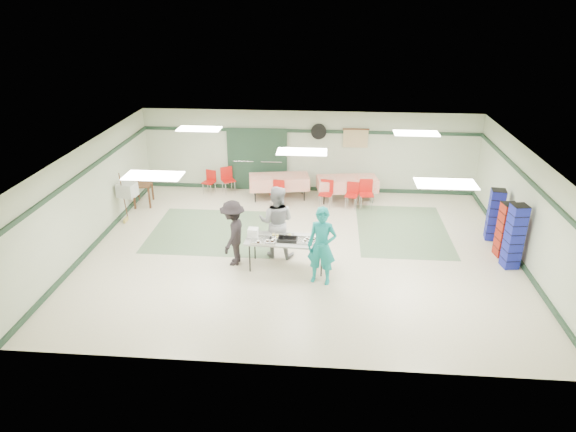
# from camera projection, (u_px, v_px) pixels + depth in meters

# --- Properties ---
(floor) EXTENTS (11.00, 11.00, 0.00)m
(floor) POSITION_uv_depth(u_px,v_px,m) (301.00, 251.00, 13.39)
(floor) COLOR beige
(floor) RESTS_ON ground
(ceiling) EXTENTS (11.00, 11.00, 0.00)m
(ceiling) POSITION_uv_depth(u_px,v_px,m) (302.00, 151.00, 12.31)
(ceiling) COLOR white
(ceiling) RESTS_ON wall_back
(wall_back) EXTENTS (11.00, 0.00, 11.00)m
(wall_back) POSITION_uv_depth(u_px,v_px,m) (309.00, 152.00, 16.96)
(wall_back) COLOR #B7C2A6
(wall_back) RESTS_ON floor
(wall_front) EXTENTS (11.00, 0.00, 11.00)m
(wall_front) POSITION_uv_depth(u_px,v_px,m) (286.00, 302.00, 8.74)
(wall_front) COLOR #B7C2A6
(wall_front) RESTS_ON floor
(wall_left) EXTENTS (0.00, 9.00, 9.00)m
(wall_left) POSITION_uv_depth(u_px,v_px,m) (89.00, 196.00, 13.26)
(wall_left) COLOR #B7C2A6
(wall_left) RESTS_ON floor
(wall_right) EXTENTS (0.00, 9.00, 9.00)m
(wall_right) POSITION_uv_depth(u_px,v_px,m) (527.00, 210.00, 12.44)
(wall_right) COLOR #B7C2A6
(wall_right) RESTS_ON floor
(trim_back) EXTENTS (11.00, 0.06, 0.10)m
(trim_back) POSITION_uv_depth(u_px,v_px,m) (309.00, 131.00, 16.65)
(trim_back) COLOR #1D3626
(trim_back) RESTS_ON wall_back
(baseboard_back) EXTENTS (11.00, 0.06, 0.12)m
(baseboard_back) POSITION_uv_depth(u_px,v_px,m) (308.00, 189.00, 17.45)
(baseboard_back) COLOR #1D3626
(baseboard_back) RESTS_ON floor
(trim_left) EXTENTS (0.06, 9.00, 0.10)m
(trim_left) POSITION_uv_depth(u_px,v_px,m) (86.00, 171.00, 12.98)
(trim_left) COLOR #1D3626
(trim_left) RESTS_ON wall_back
(baseboard_left) EXTENTS (0.06, 9.00, 0.12)m
(baseboard_left) POSITION_uv_depth(u_px,v_px,m) (98.00, 241.00, 13.78)
(baseboard_left) COLOR #1D3626
(baseboard_left) RESTS_ON floor
(trim_right) EXTENTS (0.06, 9.00, 0.10)m
(trim_right) POSITION_uv_depth(u_px,v_px,m) (532.00, 183.00, 12.16)
(trim_right) COLOR #1D3626
(trim_right) RESTS_ON wall_back
(baseboard_right) EXTENTS (0.06, 9.00, 0.12)m
(baseboard_right) POSITION_uv_depth(u_px,v_px,m) (517.00, 257.00, 12.96)
(baseboard_right) COLOR #1D3626
(baseboard_right) RESTS_ON floor
(green_patch_a) EXTENTS (3.50, 3.00, 0.01)m
(green_patch_a) POSITION_uv_depth(u_px,v_px,m) (215.00, 231.00, 14.49)
(green_patch_a) COLOR #64825F
(green_patch_a) RESTS_ON floor
(green_patch_b) EXTENTS (2.50, 3.50, 0.01)m
(green_patch_b) POSITION_uv_depth(u_px,v_px,m) (402.00, 230.00, 14.55)
(green_patch_b) COLOR #64825F
(green_patch_b) RESTS_ON floor
(double_door_left) EXTENTS (0.90, 0.06, 2.10)m
(double_door_left) POSITION_uv_depth(u_px,v_px,m) (243.00, 159.00, 17.19)
(double_door_left) COLOR gray
(double_door_left) RESTS_ON floor
(double_door_right) EXTENTS (0.90, 0.06, 2.10)m
(double_door_right) POSITION_uv_depth(u_px,v_px,m) (272.00, 160.00, 17.12)
(double_door_right) COLOR gray
(double_door_right) RESTS_ON floor
(door_frame) EXTENTS (2.00, 0.03, 2.15)m
(door_frame) POSITION_uv_depth(u_px,v_px,m) (257.00, 160.00, 17.13)
(door_frame) COLOR #1D3626
(door_frame) RESTS_ON floor
(wall_fan) EXTENTS (0.50, 0.10, 0.50)m
(wall_fan) POSITION_uv_depth(u_px,v_px,m) (319.00, 132.00, 16.60)
(wall_fan) COLOR black
(wall_fan) RESTS_ON wall_back
(scroll_banner) EXTENTS (0.80, 0.02, 0.60)m
(scroll_banner) POSITION_uv_depth(u_px,v_px,m) (356.00, 138.00, 16.59)
(scroll_banner) COLOR tan
(scroll_banner) RESTS_ON wall_back
(serving_table) EXTENTS (2.03, 0.91, 0.76)m
(serving_table) POSITION_uv_depth(u_px,v_px,m) (287.00, 241.00, 12.31)
(serving_table) COLOR #A1A19D
(serving_table) RESTS_ON floor
(sheet_tray_right) EXTENTS (0.54, 0.42, 0.02)m
(sheet_tray_right) POSITION_uv_depth(u_px,v_px,m) (308.00, 241.00, 12.18)
(sheet_tray_right) COLOR silver
(sheet_tray_right) RESTS_ON serving_table
(sheet_tray_mid) EXTENTS (0.57, 0.45, 0.02)m
(sheet_tray_mid) POSITION_uv_depth(u_px,v_px,m) (282.00, 237.00, 12.36)
(sheet_tray_mid) COLOR silver
(sheet_tray_mid) RESTS_ON serving_table
(sheet_tray_left) EXTENTS (0.62, 0.48, 0.02)m
(sheet_tray_left) POSITION_uv_depth(u_px,v_px,m) (264.00, 241.00, 12.20)
(sheet_tray_left) COLOR silver
(sheet_tray_left) RESTS_ON serving_table
(baking_pan) EXTENTS (0.48, 0.31, 0.08)m
(baking_pan) POSITION_uv_depth(u_px,v_px,m) (288.00, 239.00, 12.21)
(baking_pan) COLOR black
(baking_pan) RESTS_ON serving_table
(foam_box_stack) EXTENTS (0.25, 0.23, 0.22)m
(foam_box_stack) POSITION_uv_depth(u_px,v_px,m) (253.00, 233.00, 12.38)
(foam_box_stack) COLOR white
(foam_box_stack) RESTS_ON serving_table
(volunteer_teal) EXTENTS (0.76, 0.59, 1.85)m
(volunteer_teal) POSITION_uv_depth(u_px,v_px,m) (322.00, 246.00, 11.60)
(volunteer_teal) COLOR teal
(volunteer_teal) RESTS_ON floor
(volunteer_grey) EXTENTS (0.98, 0.80, 1.87)m
(volunteer_grey) POSITION_uv_depth(u_px,v_px,m) (276.00, 222.00, 12.80)
(volunteer_grey) COLOR gray
(volunteer_grey) RESTS_ON floor
(volunteer_dark) EXTENTS (0.71, 1.12, 1.65)m
(volunteer_dark) POSITION_uv_depth(u_px,v_px,m) (233.00, 233.00, 12.46)
(volunteer_dark) COLOR black
(volunteer_dark) RESTS_ON floor
(dining_table_a) EXTENTS (1.99, 1.11, 0.77)m
(dining_table_a) POSITION_uv_depth(u_px,v_px,m) (347.00, 183.00, 16.43)
(dining_table_a) COLOR red
(dining_table_a) RESTS_ON floor
(dining_table_b) EXTENTS (2.01, 1.14, 0.77)m
(dining_table_b) POSITION_uv_depth(u_px,v_px,m) (279.00, 181.00, 16.60)
(dining_table_b) COLOR red
(dining_table_b) RESTS_ON floor
(chair_a) EXTENTS (0.45, 0.45, 0.80)m
(chair_a) POSITION_uv_depth(u_px,v_px,m) (352.00, 192.00, 15.93)
(chair_a) COLOR red
(chair_a) RESTS_ON floor
(chair_b) EXTENTS (0.46, 0.46, 0.85)m
(chair_b) POSITION_uv_depth(u_px,v_px,m) (326.00, 191.00, 15.98)
(chair_b) COLOR red
(chair_b) RESTS_ON floor
(chair_c) EXTENTS (0.45, 0.45, 0.90)m
(chair_c) POSITION_uv_depth(u_px,v_px,m) (366.00, 191.00, 15.88)
(chair_c) COLOR red
(chair_c) RESTS_ON floor
(chair_d) EXTENTS (0.44, 0.44, 0.80)m
(chair_d) POSITION_uv_depth(u_px,v_px,m) (278.00, 190.00, 16.10)
(chair_d) COLOR red
(chair_d) RESTS_ON floor
(chair_loose_a) EXTENTS (0.55, 0.55, 0.87)m
(chair_loose_a) POSITION_uv_depth(u_px,v_px,m) (227.00, 177.00, 17.10)
(chair_loose_a) COLOR red
(chair_loose_a) RESTS_ON floor
(chair_loose_b) EXTENTS (0.46, 0.46, 0.78)m
(chair_loose_b) POSITION_uv_depth(u_px,v_px,m) (210.00, 179.00, 17.06)
(chair_loose_b) COLOR red
(chair_loose_b) RESTS_ON floor
(crate_stack_blue_a) EXTENTS (0.41, 0.41, 1.43)m
(crate_stack_blue_a) POSITION_uv_depth(u_px,v_px,m) (495.00, 215.00, 13.76)
(crate_stack_blue_a) COLOR navy
(crate_stack_blue_a) RESTS_ON floor
(crate_stack_red) EXTENTS (0.41, 0.41, 1.43)m
(crate_stack_red) POSITION_uv_depth(u_px,v_px,m) (506.00, 230.00, 12.88)
(crate_stack_red) COLOR #A62010
(crate_stack_red) RESTS_ON floor
(crate_stack_blue_b) EXTENTS (0.41, 0.41, 1.64)m
(crate_stack_blue_b) POSITION_uv_depth(u_px,v_px,m) (514.00, 237.00, 12.29)
(crate_stack_blue_b) COLOR navy
(crate_stack_blue_b) RESTS_ON floor
(printer_table) EXTENTS (0.73, 0.98, 0.74)m
(printer_table) POSITION_uv_depth(u_px,v_px,m) (142.00, 185.00, 16.08)
(printer_table) COLOR brown
(printer_table) RESTS_ON floor
(office_printer) EXTENTS (0.57, 0.52, 0.39)m
(office_printer) POSITION_uv_depth(u_px,v_px,m) (127.00, 190.00, 14.86)
(office_printer) COLOR #ACACA8
(office_printer) RESTS_ON printer_table
(broom) EXTENTS (0.09, 0.24, 1.50)m
(broom) POSITION_uv_depth(u_px,v_px,m) (123.00, 196.00, 14.81)
(broom) COLOR brown
(broom) RESTS_ON floor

